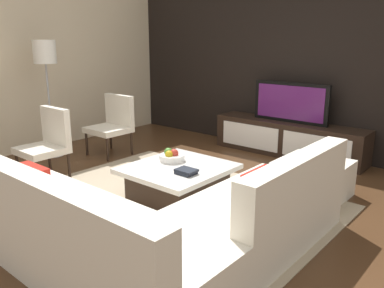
# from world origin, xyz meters

# --- Properties ---
(ground_plane) EXTENTS (14.00, 14.00, 0.00)m
(ground_plane) POSITION_xyz_m (0.00, 0.00, 0.00)
(ground_plane) COLOR #4C301C
(feature_wall_back) EXTENTS (6.40, 0.12, 2.80)m
(feature_wall_back) POSITION_xyz_m (0.00, 2.70, 1.40)
(feature_wall_back) COLOR black
(feature_wall_back) RESTS_ON ground
(side_wall_left) EXTENTS (0.12, 5.20, 2.80)m
(side_wall_left) POSITION_xyz_m (-3.20, 0.20, 1.40)
(side_wall_left) COLOR beige
(side_wall_left) RESTS_ON ground
(area_rug) EXTENTS (3.19, 2.41, 0.01)m
(area_rug) POSITION_xyz_m (-0.10, 0.00, 0.01)
(area_rug) COLOR tan
(area_rug) RESTS_ON ground
(media_console) EXTENTS (2.26, 0.47, 0.50)m
(media_console) POSITION_xyz_m (0.00, 2.40, 0.25)
(media_console) COLOR black
(media_console) RESTS_ON ground
(television) EXTENTS (1.14, 0.06, 0.57)m
(television) POSITION_xyz_m (0.00, 2.40, 0.79)
(television) COLOR black
(television) RESTS_ON media_console
(sectional_couch) EXTENTS (2.45, 2.40, 0.81)m
(sectional_couch) POSITION_xyz_m (0.53, -0.86, 0.28)
(sectional_couch) COLOR silver
(sectional_couch) RESTS_ON ground
(coffee_table) EXTENTS (0.96, 1.03, 0.38)m
(coffee_table) POSITION_xyz_m (-0.10, 0.10, 0.20)
(coffee_table) COLOR black
(coffee_table) RESTS_ON ground
(accent_chair_near) EXTENTS (0.52, 0.50, 0.87)m
(accent_chair_near) POSITION_xyz_m (-1.76, -0.41, 0.49)
(accent_chair_near) COLOR black
(accent_chair_near) RESTS_ON ground
(floor_lamp) EXTENTS (0.31, 0.31, 1.66)m
(floor_lamp) POSITION_xyz_m (-2.62, 0.15, 1.39)
(floor_lamp) COLOR #A5A5AA
(floor_lamp) RESTS_ON ground
(ottoman) EXTENTS (0.70, 0.70, 0.40)m
(ottoman) POSITION_xyz_m (0.95, 1.12, 0.20)
(ottoman) COLOR silver
(ottoman) RESTS_ON ground
(fruit_bowl) EXTENTS (0.28, 0.28, 0.14)m
(fruit_bowl) POSITION_xyz_m (-0.28, 0.20, 0.43)
(fruit_bowl) COLOR silver
(fruit_bowl) RESTS_ON coffee_table
(accent_chair_far) EXTENTS (0.57, 0.52, 0.87)m
(accent_chair_far) POSITION_xyz_m (-2.03, 0.81, 0.49)
(accent_chair_far) COLOR black
(accent_chair_far) RESTS_ON ground
(book_stack) EXTENTS (0.20, 0.16, 0.05)m
(book_stack) POSITION_xyz_m (0.12, -0.03, 0.41)
(book_stack) COLOR #1E232D
(book_stack) RESTS_ON coffee_table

